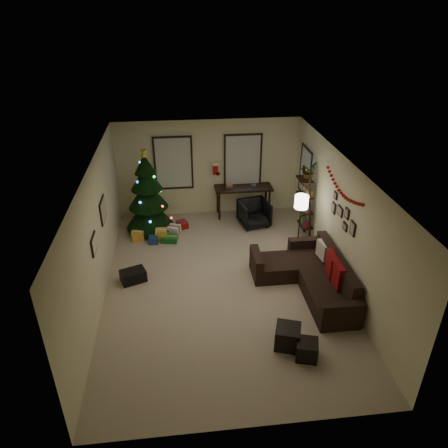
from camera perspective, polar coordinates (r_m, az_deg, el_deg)
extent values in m
plane|color=tan|center=(9.22, -0.19, -8.11)|extent=(7.00, 7.00, 0.00)
plane|color=white|center=(7.92, -0.22, 7.79)|extent=(7.00, 7.00, 0.00)
plane|color=beige|center=(11.65, -2.14, 7.61)|extent=(5.00, 0.00, 5.00)
plane|color=beige|center=(5.72, 3.90, -18.03)|extent=(5.00, 0.00, 5.00)
plane|color=beige|center=(8.61, -16.98, -1.66)|extent=(0.00, 7.00, 7.00)
plane|color=beige|center=(9.08, 15.68, 0.14)|extent=(0.00, 7.00, 7.00)
cube|color=#728CB2|center=(11.53, -6.90, 8.25)|extent=(0.94, 0.02, 1.35)
cube|color=beige|center=(11.53, -6.90, 8.25)|extent=(0.94, 0.03, 1.35)
cube|color=#728CB2|center=(11.66, 2.57, 8.67)|extent=(0.94, 0.02, 1.35)
cube|color=beige|center=(11.66, 2.57, 8.67)|extent=(0.94, 0.03, 1.35)
cube|color=#728CB2|center=(11.18, 11.07, 6.99)|extent=(0.05, 0.27, 1.17)
cube|color=beige|center=(11.18, 11.07, 6.99)|extent=(0.05, 0.45, 1.17)
cylinder|color=black|center=(11.36, -9.99, -0.15)|extent=(0.09, 0.09, 0.27)
cone|color=black|center=(11.17, -10.16, 1.70)|extent=(1.24, 1.24, 0.87)
cone|color=black|center=(10.96, -10.38, 4.04)|extent=(1.02, 1.02, 0.73)
cone|color=black|center=(10.78, -10.59, 6.24)|extent=(0.80, 0.80, 0.64)
cone|color=black|center=(10.65, -10.76, 8.06)|extent=(0.55, 0.55, 0.50)
cylinder|color=maroon|center=(11.42, -9.94, -0.67)|extent=(1.00, 1.00, 0.04)
cube|color=gold|center=(10.84, -8.53, -1.43)|extent=(0.28, 0.25, 0.30)
cube|color=navy|center=(10.74, -9.59, -2.12)|extent=(0.22, 0.22, 0.20)
cube|color=silver|center=(11.11, -6.94, -0.76)|extent=(0.35, 0.28, 0.22)
cube|color=#14591E|center=(10.78, -7.45, -1.99)|extent=(0.40, 0.30, 0.15)
cube|color=maroon|center=(11.38, -5.69, -0.05)|extent=(0.25, 0.30, 0.18)
cube|color=gold|center=(10.94, -11.65, -1.58)|extent=(0.30, 0.22, 0.25)
cube|color=black|center=(9.15, 13.00, -7.83)|extent=(0.80, 2.15, 0.38)
cube|color=black|center=(9.02, 15.11, -5.50)|extent=(0.20, 2.15, 0.46)
cube|color=black|center=(8.24, 15.65, -11.97)|extent=(0.80, 0.20, 0.59)
cube|color=black|center=(10.01, 11.00, -3.42)|extent=(0.80, 0.20, 0.59)
cube|color=black|center=(9.47, 7.24, -5.90)|extent=(0.76, 0.80, 0.38)
cube|color=black|center=(9.31, 4.45, -5.57)|extent=(0.18, 0.80, 0.59)
cube|color=maroon|center=(8.70, 15.14, -6.60)|extent=(0.14, 0.50, 0.50)
cube|color=maroon|center=(8.96, 14.39, -5.35)|extent=(0.20, 0.50, 0.49)
cube|color=beige|center=(9.41, 13.25, -3.51)|extent=(0.16, 0.40, 0.38)
cube|color=black|center=(7.76, 8.67, -14.91)|extent=(0.55, 0.55, 0.41)
cube|color=black|center=(7.64, 11.22, -16.44)|extent=(0.45, 0.45, 0.34)
cube|color=black|center=(11.70, 2.67, 4.94)|extent=(1.60, 0.57, 0.06)
cylinder|color=black|center=(11.59, -0.64, 2.38)|extent=(0.06, 0.06, 0.80)
cylinder|color=black|center=(12.00, -0.87, 3.33)|extent=(0.06, 0.06, 0.80)
cylinder|color=black|center=(11.80, 6.16, 2.71)|extent=(0.06, 0.06, 0.80)
cylinder|color=black|center=(12.20, 5.72, 3.63)|extent=(0.06, 0.06, 0.80)
imported|color=black|center=(11.35, 4.10, 1.48)|extent=(0.81, 0.78, 0.71)
cube|color=black|center=(10.45, 11.61, 2.02)|extent=(0.05, 0.05, 1.88)
cube|color=black|center=(10.88, 10.85, 3.19)|extent=(0.05, 0.05, 1.88)
cube|color=black|center=(10.91, 10.79, -0.11)|extent=(0.30, 0.52, 0.03)
cube|color=black|center=(10.72, 10.99, 1.86)|extent=(0.30, 0.52, 0.03)
cube|color=black|center=(10.55, 11.20, 3.89)|extent=(0.30, 0.52, 0.03)
cube|color=black|center=(10.38, 11.41, 5.99)|extent=(0.30, 0.52, 0.03)
imported|color=#4C4C4C|center=(10.38, 11.44, 7.36)|extent=(0.67, 0.68, 0.58)
cylinder|color=black|center=(10.43, 9.86, -3.70)|extent=(0.26, 0.26, 0.03)
cylinder|color=black|center=(10.11, 10.16, -0.58)|extent=(0.03, 0.03, 1.27)
cylinder|color=white|center=(9.79, 10.51, 2.99)|extent=(0.32, 0.32, 0.30)
cube|color=black|center=(9.33, -16.18, 1.83)|extent=(0.04, 0.60, 0.50)
cube|color=tan|center=(9.33, -16.18, 1.83)|extent=(0.01, 0.54, 0.45)
cube|color=black|center=(8.24, -17.31, -2.62)|extent=(0.04, 0.45, 0.35)
cube|color=beige|center=(8.24, -17.31, -2.62)|extent=(0.01, 0.41, 0.31)
cube|color=black|center=(8.49, 17.13, -0.59)|extent=(0.03, 0.22, 0.28)
cube|color=black|center=(8.71, 16.43, 1.39)|extent=(0.03, 0.18, 0.22)
cube|color=black|center=(8.84, 16.16, -0.34)|extent=(0.03, 0.20, 0.16)
cube|color=black|center=(9.05, 15.53, 1.72)|extent=(0.03, 0.26, 0.20)
cube|color=black|center=(9.38, 14.72, 2.13)|extent=(0.03, 0.18, 0.24)
cube|color=black|center=(9.26, 14.94, 3.79)|extent=(0.03, 0.16, 0.16)
cube|color=#990F0C|center=(11.69, -2.91, 7.93)|extent=(0.14, 0.04, 0.30)
cube|color=white|center=(11.63, -2.93, 8.62)|extent=(0.16, 0.05, 0.08)
cube|color=#990F0C|center=(11.74, -2.55, 7.35)|extent=(0.10, 0.04, 0.08)
cube|color=#990F0C|center=(11.52, -1.18, 7.45)|extent=(0.14, 0.04, 0.30)
cube|color=white|center=(11.46, -1.18, 8.15)|extent=(0.16, 0.05, 0.08)
cube|color=#990F0C|center=(11.57, -0.82, 6.86)|extent=(0.10, 0.04, 0.08)
cube|color=black|center=(9.44, -12.27, -6.91)|extent=(0.62, 0.52, 0.26)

